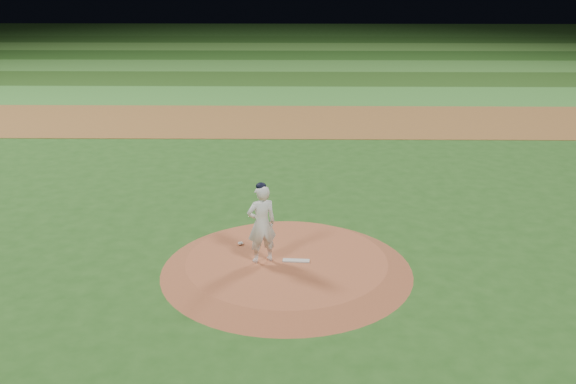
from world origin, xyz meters
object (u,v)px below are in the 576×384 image
at_px(pitchers_mound, 287,265).
at_px(pitching_rubber, 296,261).
at_px(rosin_bag, 241,243).
at_px(pitcher_on_mound, 262,223).

relative_size(pitchers_mound, pitching_rubber, 9.45).
bearing_deg(rosin_bag, pitching_rubber, -33.46).
bearing_deg(pitcher_on_mound, rosin_bag, 122.59).
relative_size(pitchers_mound, rosin_bag, 43.07).
relative_size(pitching_rubber, rosin_bag, 4.56).
height_order(pitchers_mound, rosin_bag, rosin_bag).
bearing_deg(pitchers_mound, pitcher_on_mound, -170.96).
bearing_deg(pitcher_on_mound, pitching_rubber, 0.01).
height_order(pitching_rubber, rosin_bag, rosin_bag).
distance_m(pitchers_mound, pitching_rubber, 0.26).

